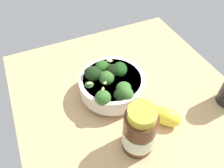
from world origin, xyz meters
TOP-DOWN VIEW (x-y plane):
  - ground_plane at (0.00, 0.00)cm, footprint 62.01×62.01cm
  - bowl_of_broccoli at (3.95, -0.92)cm, footprint 18.16×18.16cm
  - lemon_wedge at (-4.75, 13.29)cm, footprint 8.39×8.96cm
  - bottle_short at (4.83, 16.22)cm, footprint 7.44×7.44cm

SIDE VIEW (x-z plane):
  - ground_plane at x=0.00cm, z-range -3.34..0.00cm
  - lemon_wedge at x=-4.75cm, z-range 0.00..4.93cm
  - bowl_of_broccoli at x=3.95cm, z-range -0.59..9.82cm
  - bottle_short at x=4.83cm, z-range -0.90..13.12cm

